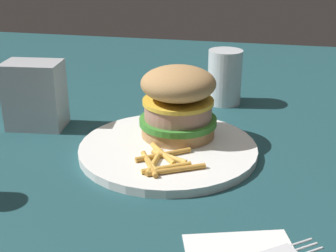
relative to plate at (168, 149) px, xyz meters
name	(u,v)px	position (x,y,z in m)	size (l,w,h in m)	color
ground_plane	(184,161)	(0.02, 0.03, -0.01)	(1.60, 1.60, 0.00)	#1E474C
plate	(168,149)	(0.00, 0.00, 0.00)	(0.26, 0.26, 0.01)	white
sandwich	(178,102)	(-0.04, 0.01, 0.06)	(0.12, 0.12, 0.11)	tan
fries_pile	(162,161)	(0.06, 0.01, 0.01)	(0.09, 0.10, 0.01)	gold
drink_glass	(224,80)	(-0.24, 0.06, 0.04)	(0.06, 0.06, 0.10)	silver
napkin_dispenser	(35,95)	(-0.05, -0.23, 0.05)	(0.09, 0.06, 0.11)	#B7BABF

